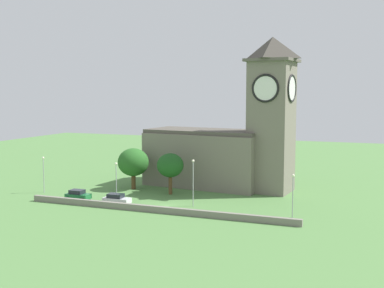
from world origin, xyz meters
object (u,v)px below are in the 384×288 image
Objects in this scene: car_green at (78,195)px; streetlamp_west_mid at (116,175)px; streetlamp_west_end at (43,169)px; tree_riverside_east at (133,162)px; streetlamp_central at (193,175)px; tree_riverside_west at (170,166)px; church at (228,143)px; streetlamp_east_mid at (293,188)px; car_white at (117,199)px.

car_green is 0.65× the size of streetlamp_west_mid.
tree_riverside_east is (13.46, 8.88, 0.62)m from streetlamp_west_end.
streetlamp_central is 10.08m from tree_riverside_west.
streetlamp_central reaches higher than streetlamp_west_mid.
streetlamp_west_mid is 0.83× the size of tree_riverside_east.
church is 4.60× the size of streetlamp_east_mid.
streetlamp_west_end is 22.91m from tree_riverside_west.
streetlamp_central is at bearing 1.40° from streetlamp_west_mid.
tree_riverside_east is at bearing 71.19° from car_green.
streetlamp_east_mid is 33.06m from tree_riverside_east.
tree_riverside_west is at bearing 134.44° from streetlamp_central.
streetlamp_east_mid is at bearing 3.90° from car_white.
streetlamp_east_mid is (15.93, -1.52, -0.65)m from streetlamp_central.
car_green is 0.64× the size of streetlamp_east_mid.
streetlamp_west_end is 28.85m from streetlamp_central.
car_green is (-20.25, -19.81, -7.64)m from church.
streetlamp_west_end is 0.90× the size of tree_riverside_west.
streetlamp_west_mid is at bearing -131.31° from tree_riverside_west.
tree_riverside_east is at bearing 161.38° from streetlamp_east_mid.
streetlamp_west_end is at bearing 179.70° from streetlamp_central.
tree_riverside_east is at bearing 105.60° from car_white.
streetlamp_west_mid is at bearing 119.84° from car_white.
car_white is at bearing -164.01° from streetlamp_central.
church is at bearing 87.44° from streetlamp_central.
church is 24.14m from streetlamp_east_mid.
tree_riverside_west is at bearing -129.24° from church.
car_green reaches higher than car_white.
church is at bearing 44.36° from car_green.
car_white is at bearing -114.57° from tree_riverside_west.
tree_riverside_west is at bearing 159.24° from streetlamp_east_mid.
car_white is 13.04m from streetlamp_central.
church is 4.61× the size of streetlamp_west_mid.
streetlamp_east_mid is (35.43, 1.53, 3.40)m from car_green.
car_green is at bearing -171.12° from streetlamp_central.
church is 17.16m from streetlamp_central.
streetlamp_central is (19.50, 3.05, 4.05)m from car_green.
car_green is 0.63× the size of streetlamp_west_end.
streetlamp_east_mid is (44.78, -1.67, -0.11)m from streetlamp_west_end.
tree_riverside_west is at bearing 39.47° from car_green.
streetlamp_central reaches higher than streetlamp_east_mid.
car_green is at bearing -177.53° from streetlamp_east_mid.
streetlamp_west_mid is at bearing 24.97° from car_green.
church reaches higher than streetlamp_central.
church is at bearing 25.58° from tree_riverside_east.
streetlamp_east_mid reaches higher than streetlamp_west_mid.
car_white is 0.60× the size of tree_riverside_west.
car_green is 13.41m from tree_riverside_east.
streetlamp_central is 1.02× the size of tree_riverside_west.
streetlamp_west_end is (-29.59, -16.61, -4.13)m from church.
streetlamp_west_end is 0.85× the size of tree_riverside_east.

